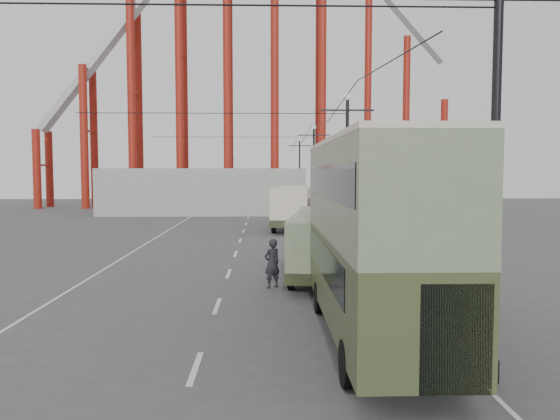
{
  "coord_description": "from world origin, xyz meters",
  "views": [
    {
      "loc": [
        0.64,
        -14.64,
        4.63
      ],
      "look_at": [
        1.31,
        8.7,
        3.0
      ],
      "focal_mm": 35.0,
      "sensor_mm": 36.0,
      "label": 1
    }
  ],
  "objects_px": {
    "single_decker_cream": "(293,205)",
    "single_decker_green": "(320,240)",
    "double_decker_bus": "(373,228)",
    "pedestrian": "(272,263)",
    "lamp_post_near": "(499,19)"
  },
  "relations": [
    {
      "from": "single_decker_green",
      "to": "single_decker_cream",
      "type": "height_order",
      "value": "single_decker_cream"
    },
    {
      "from": "double_decker_bus",
      "to": "single_decker_cream",
      "type": "height_order",
      "value": "double_decker_bus"
    },
    {
      "from": "single_decker_green",
      "to": "single_decker_cream",
      "type": "relative_size",
      "value": 0.9
    },
    {
      "from": "lamp_post_near",
      "to": "single_decker_cream",
      "type": "xyz_separation_m",
      "value": [
        -2.57,
        32.82,
        -5.95
      ]
    },
    {
      "from": "lamp_post_near",
      "to": "single_decker_cream",
      "type": "height_order",
      "value": "lamp_post_near"
    },
    {
      "from": "single_decker_cream",
      "to": "single_decker_green",
      "type": "bearing_deg",
      "value": -82.62
    },
    {
      "from": "lamp_post_near",
      "to": "single_decker_cream",
      "type": "distance_m",
      "value": 33.46
    },
    {
      "from": "double_decker_bus",
      "to": "single_decker_cream",
      "type": "bearing_deg",
      "value": 91.18
    },
    {
      "from": "single_decker_green",
      "to": "pedestrian",
      "type": "relative_size",
      "value": 5.09
    },
    {
      "from": "double_decker_bus",
      "to": "pedestrian",
      "type": "relative_size",
      "value": 5.23
    },
    {
      "from": "double_decker_bus",
      "to": "single_decker_green",
      "type": "xyz_separation_m",
      "value": [
        -0.46,
        9.65,
        -1.53
      ]
    },
    {
      "from": "lamp_post_near",
      "to": "single_decker_cream",
      "type": "relative_size",
      "value": 0.97
    },
    {
      "from": "lamp_post_near",
      "to": "single_decker_green",
      "type": "relative_size",
      "value": 1.08
    },
    {
      "from": "single_decker_cream",
      "to": "pedestrian",
      "type": "height_order",
      "value": "single_decker_cream"
    },
    {
      "from": "lamp_post_near",
      "to": "pedestrian",
      "type": "distance_m",
      "value": 12.95
    }
  ]
}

